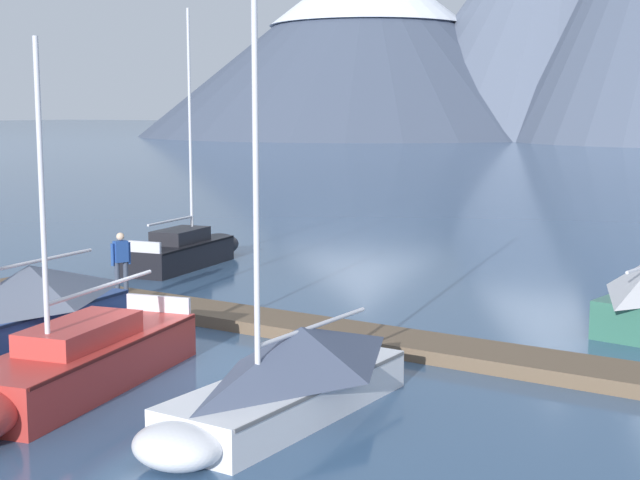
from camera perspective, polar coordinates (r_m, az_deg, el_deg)
ground_plane at (r=19.77m, az=-8.71°, el=-7.88°), size 700.00×700.00×0.00m
mountain_west_summit at (r=196.96m, az=2.96°, el=12.23°), size 95.15×95.15×38.04m
dock at (r=22.89m, az=-2.49°, el=-5.21°), size 20.59×3.05×0.30m
sailboat_nearest_berth at (r=32.53m, az=-8.17°, el=-0.58°), size 2.26×6.19×8.80m
sailboat_second_berth at (r=21.44m, az=-18.48°, el=-4.41°), size 2.15×7.19×9.20m
sailboat_mid_dock_port at (r=18.21m, az=-15.38°, el=-7.63°), size 2.85×7.50×6.66m
sailboat_mid_dock_starboard at (r=16.48m, az=-2.07°, el=-8.38°), size 2.25×6.33×8.38m
person_on_dock at (r=26.47m, az=-12.15°, el=-1.12°), size 0.35×0.55×1.69m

